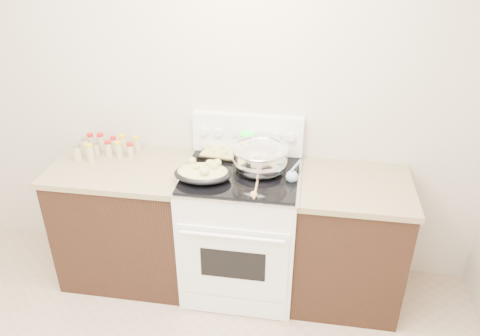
# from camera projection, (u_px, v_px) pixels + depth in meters

# --- Properties ---
(room_shell) EXTENTS (4.10, 3.60, 2.75)m
(room_shell) POSITION_uv_depth(u_px,v_px,m) (64.00, 171.00, 1.49)
(room_shell) COLOR beige
(room_shell) RESTS_ON ground
(counter_left) EXTENTS (0.93, 0.67, 0.92)m
(counter_left) POSITION_uv_depth(u_px,v_px,m) (129.00, 220.00, 3.39)
(counter_left) COLOR black
(counter_left) RESTS_ON ground
(counter_right) EXTENTS (0.73, 0.67, 0.92)m
(counter_right) POSITION_uv_depth(u_px,v_px,m) (347.00, 241.00, 3.18)
(counter_right) COLOR black
(counter_right) RESTS_ON ground
(kitchen_range) EXTENTS (0.78, 0.73, 1.22)m
(kitchen_range) POSITION_uv_depth(u_px,v_px,m) (241.00, 228.00, 3.26)
(kitchen_range) COLOR white
(kitchen_range) RESTS_ON ground
(mixing_bowl) EXTENTS (0.48, 0.48, 0.22)m
(mixing_bowl) POSITION_uv_depth(u_px,v_px,m) (260.00, 159.00, 3.01)
(mixing_bowl) COLOR silver
(mixing_bowl) RESTS_ON kitchen_range
(roasting_pan) EXTENTS (0.38, 0.28, 0.12)m
(roasting_pan) POSITION_uv_depth(u_px,v_px,m) (203.00, 172.00, 2.93)
(roasting_pan) COLOR black
(roasting_pan) RESTS_ON kitchen_range
(baking_sheet) EXTENTS (0.37, 0.28, 0.06)m
(baking_sheet) POSITION_uv_depth(u_px,v_px,m) (226.00, 152.00, 3.25)
(baking_sheet) COLOR black
(baking_sheet) RESTS_ON kitchen_range
(wooden_spoon) EXTENTS (0.04, 0.29, 0.04)m
(wooden_spoon) POSITION_uv_depth(u_px,v_px,m) (255.00, 191.00, 2.81)
(wooden_spoon) COLOR tan
(wooden_spoon) RESTS_ON kitchen_range
(blue_ladle) EXTENTS (0.09, 0.27, 0.10)m
(blue_ladle) POSITION_uv_depth(u_px,v_px,m) (292.00, 175.00, 2.93)
(blue_ladle) COLOR #7B9FB7
(blue_ladle) RESTS_ON kitchen_range
(spice_jars) EXTENTS (0.40, 0.24, 0.13)m
(spice_jars) POSITION_uv_depth(u_px,v_px,m) (105.00, 147.00, 3.27)
(spice_jars) COLOR #BFB28C
(spice_jars) RESTS_ON counter_left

